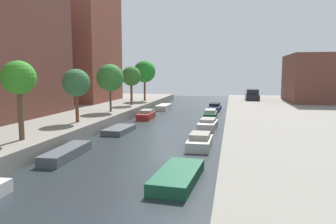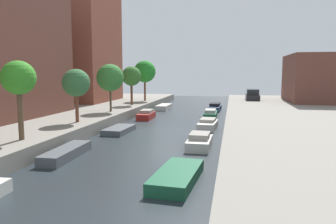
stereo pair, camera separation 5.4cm
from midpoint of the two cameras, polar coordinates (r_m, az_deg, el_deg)
name	(u,v)px [view 2 (the right image)]	position (r m, az deg, el deg)	size (l,w,h in m)	color
ground_plane	(165,131)	(27.52, -0.45, -3.35)	(84.00, 84.00, 0.00)	#232B30
quay_left	(9,120)	(33.80, -26.21, -1.28)	(20.00, 64.00, 1.00)	gray
apartment_tower_far	(73,10)	(48.01, -16.27, 16.87)	(10.00, 10.82, 24.84)	brown
low_block_right	(327,78)	(48.97, 26.17, 5.38)	(10.00, 11.15, 6.37)	brown
street_tree_1	(18,79)	(20.56, -24.76, 5.30)	(1.96, 1.96, 4.61)	brown
street_tree_2	(76,83)	(26.56, -15.81, 4.90)	(2.18, 2.18, 4.21)	brown
street_tree_3	(110,78)	(33.18, -10.11, 5.95)	(2.74, 2.74, 4.78)	#4E4131
street_tree_4	(131,76)	(39.79, -6.42, 6.26)	(2.37, 2.37, 4.69)	brown
street_tree_5	(145,72)	(45.69, -4.08, 7.10)	(3.05, 3.05, 5.60)	brown
parked_car	(252,95)	(48.49, 14.67, 2.84)	(1.87, 4.68, 1.56)	black
moored_boat_left_1	(66,153)	(19.84, -17.41, -6.87)	(1.36, 4.55, 0.57)	#4C5156
moored_boat_left_2	(119,130)	(27.08, -8.54, -3.11)	(1.83, 3.80, 0.45)	#4C5156
moored_boat_left_3	(146,115)	(34.79, -3.79, -0.52)	(1.46, 3.54, 0.95)	maroon
moored_boat_left_4	(164,107)	(43.34, -0.70, 0.86)	(1.54, 4.10, 0.66)	beige
moored_boat_right_1	(177,176)	(14.88, 1.75, -11.21)	(2.02, 4.43, 0.55)	#195638
moored_boat_right_2	(200,142)	(21.44, 5.65, -5.21)	(1.52, 3.28, 0.98)	beige
moored_boat_right_3	(208,124)	(28.68, 7.07, -2.19)	(1.68, 3.53, 0.90)	beige
moored_boat_right_4	(211,114)	(35.52, 7.53, -0.40)	(1.30, 3.87, 0.97)	#195638
moored_boat_right_5	(215,107)	(42.44, 8.29, 0.80)	(1.62, 4.41, 1.02)	#33476B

